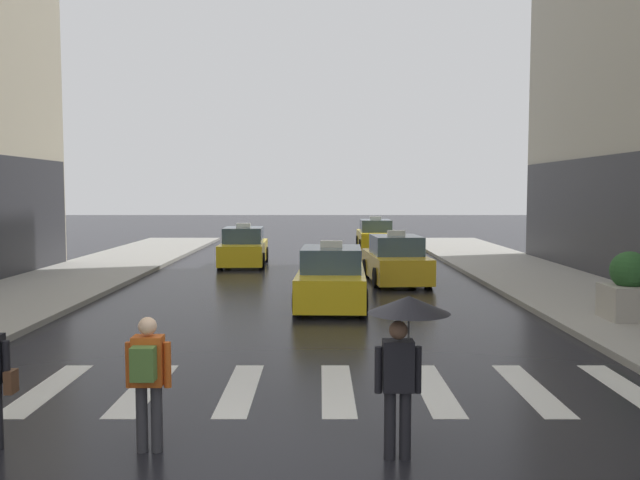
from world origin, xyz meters
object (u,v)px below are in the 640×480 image
(taxi_lead, at_px, (333,279))
(taxi_third, at_px, (246,248))
(pedestrian_with_umbrella, at_px, (407,332))
(planter_near_corner, at_px, (631,289))
(pedestrian_with_backpack, at_px, (149,374))
(taxi_second, at_px, (397,261))
(taxi_fourth, at_px, (377,236))

(taxi_lead, distance_m, taxi_third, 10.52)
(taxi_lead, distance_m, pedestrian_with_umbrella, 10.47)
(taxi_lead, distance_m, planter_near_corner, 7.46)
(taxi_lead, bearing_deg, pedestrian_with_backpack, -103.09)
(taxi_second, relative_size, pedestrian_with_umbrella, 2.39)
(taxi_lead, relative_size, planter_near_corner, 2.88)
(taxi_fourth, xyz_separation_m, pedestrian_with_umbrella, (-2.02, -27.90, 0.79))
(taxi_second, relative_size, taxi_fourth, 1.02)
(taxi_third, bearing_deg, pedestrian_with_backpack, -86.61)
(taxi_lead, relative_size, taxi_fourth, 1.01)
(taxi_fourth, distance_m, pedestrian_with_backpack, 28.18)
(taxi_second, distance_m, pedestrian_with_backpack, 15.67)
(taxi_fourth, relative_size, pedestrian_with_umbrella, 2.34)
(taxi_fourth, xyz_separation_m, planter_near_corner, (4.26, -20.18, 0.15))
(taxi_second, distance_m, pedestrian_with_umbrella, 15.24)
(taxi_third, relative_size, taxi_fourth, 1.01)
(pedestrian_with_backpack, xyz_separation_m, planter_near_corner, (9.33, 7.53, -0.10))
(taxi_third, xyz_separation_m, pedestrian_with_umbrella, (4.25, -20.31, 0.79))
(taxi_lead, bearing_deg, pedestrian_with_umbrella, -86.30)
(taxi_second, xyz_separation_m, pedestrian_with_umbrella, (-1.64, -15.13, 0.79))
(taxi_second, xyz_separation_m, pedestrian_with_backpack, (-4.70, -14.95, 0.25))
(taxi_third, bearing_deg, pedestrian_with_umbrella, -78.19)
(taxi_fourth, height_order, pedestrian_with_umbrella, pedestrian_with_umbrella)
(pedestrian_with_umbrella, height_order, pedestrian_with_backpack, pedestrian_with_umbrella)
(taxi_second, bearing_deg, taxi_lead, -116.22)
(taxi_lead, height_order, pedestrian_with_backpack, taxi_lead)
(taxi_third, bearing_deg, taxi_second, -41.34)
(pedestrian_with_umbrella, relative_size, planter_near_corner, 1.21)
(taxi_second, height_order, planter_near_corner, taxi_second)
(planter_near_corner, bearing_deg, taxi_second, 121.99)
(taxi_second, relative_size, planter_near_corner, 2.89)
(taxi_second, height_order, pedestrian_with_umbrella, pedestrian_with_umbrella)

